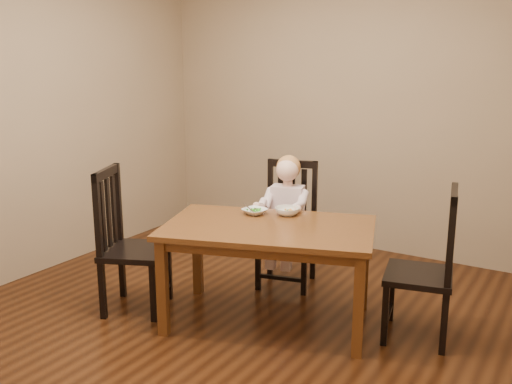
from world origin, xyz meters
The scene contains 9 objects.
room centered at (0.00, 0.00, 1.35)m, with size 4.01×4.01×2.71m.
dining_table centered at (0.18, 0.13, 0.62)m, with size 1.60×1.24×0.70m.
chair_child centered at (-0.04, 0.84, 0.48)m, with size 0.52×0.51×1.00m.
chair_left centered at (-0.80, -0.22, 0.50)m, with size 0.58×0.59×1.05m.
chair_right centered at (1.18, 0.45, 0.49)m, with size 0.50×0.52×1.02m.
toddler centered at (-0.03, 0.79, 0.63)m, with size 0.34×0.42×0.58m, color silver, non-canonical shape.
bowl_peas centered at (-0.04, 0.31, 0.73)m, with size 0.17×0.17×0.04m, color white.
bowl_veg centered at (0.17, 0.42, 0.73)m, with size 0.18×0.18×0.06m, color white.
fork centered at (-0.08, 0.28, 0.75)m, with size 0.12×0.06×0.05m.
Camera 1 is at (2.03, -3.09, 1.82)m, focal length 40.00 mm.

